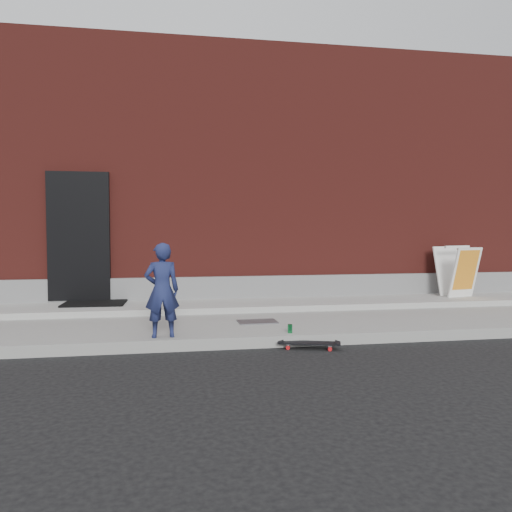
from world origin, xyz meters
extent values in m
plane|color=black|center=(0.00, 0.00, 0.00)|extent=(80.00, 80.00, 0.00)
cube|color=gray|center=(0.00, 1.50, 0.07)|extent=(20.00, 3.00, 0.15)
cube|color=gray|center=(0.00, 2.40, 0.20)|extent=(20.00, 1.20, 0.10)
cube|color=maroon|center=(0.00, 7.00, 2.50)|extent=(20.00, 8.00, 5.00)
cube|color=slate|center=(0.00, 2.97, 0.45)|extent=(20.00, 0.10, 0.40)
cube|color=black|center=(-2.60, 2.96, 1.40)|extent=(1.05, 0.12, 2.25)
imported|color=#1C234F|center=(-1.13, 0.20, 0.75)|extent=(0.46, 0.33, 1.20)
cylinder|color=red|center=(0.98, -0.12, 0.03)|extent=(0.06, 0.05, 0.05)
cylinder|color=red|center=(0.93, -0.28, 0.03)|extent=(0.06, 0.05, 0.05)
cylinder|color=red|center=(0.48, 0.04, 0.03)|extent=(0.06, 0.05, 0.05)
cylinder|color=red|center=(0.43, -0.12, 0.03)|extent=(0.06, 0.05, 0.05)
cube|color=#B5B6BA|center=(0.96, -0.20, 0.06)|extent=(0.10, 0.17, 0.02)
cube|color=#B5B6BA|center=(0.46, -0.04, 0.06)|extent=(0.10, 0.17, 0.02)
cube|color=black|center=(0.71, -0.12, 0.08)|extent=(0.78, 0.42, 0.02)
cube|color=white|center=(4.38, 2.27, 0.72)|extent=(0.62, 0.38, 0.94)
cube|color=white|center=(4.29, 2.68, 0.72)|extent=(0.62, 0.38, 0.94)
cube|color=yellow|center=(4.39, 2.24, 0.67)|extent=(0.51, 0.29, 0.75)
cube|color=white|center=(4.34, 2.47, 1.19)|extent=(0.57, 0.17, 0.05)
cylinder|color=#187C3B|center=(0.53, 0.17, 0.21)|extent=(0.06, 0.06, 0.12)
cube|color=black|center=(-2.30, 2.64, 0.26)|extent=(1.04, 0.86, 0.03)
cube|color=#58585D|center=(0.23, 1.00, 0.16)|extent=(0.58, 0.38, 0.02)
camera|label=1|loc=(-1.03, -6.18, 1.51)|focal=35.00mm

